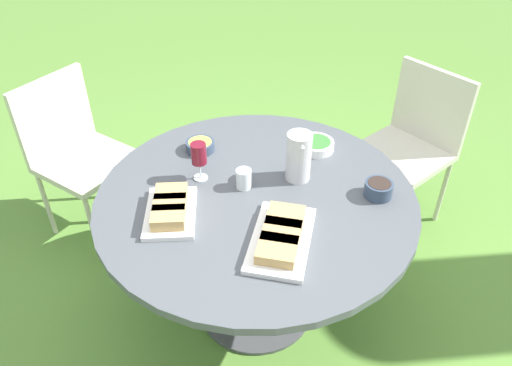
# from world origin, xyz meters

# --- Properties ---
(ground_plane) EXTENTS (40.00, 40.00, 0.00)m
(ground_plane) POSITION_xyz_m (0.00, 0.00, 0.00)
(ground_plane) COLOR #5B8C38
(dining_table) EXTENTS (1.31, 1.31, 0.71)m
(dining_table) POSITION_xyz_m (0.00, 0.00, 0.60)
(dining_table) COLOR #4C4C51
(dining_table) RESTS_ON ground_plane
(chair_near_left) EXTENTS (0.60, 0.60, 0.89)m
(chair_near_left) POSITION_xyz_m (-0.65, 0.92, 0.52)
(chair_near_left) COLOR beige
(chair_near_left) RESTS_ON ground_plane
(chair_near_right) EXTENTS (0.61, 0.60, 0.89)m
(chair_near_right) POSITION_xyz_m (-0.73, -0.90, 0.52)
(chair_near_right) COLOR beige
(chair_near_right) RESTS_ON ground_plane
(water_pitcher) EXTENTS (0.11, 0.11, 0.22)m
(water_pitcher) POSITION_xyz_m (-0.10, 0.19, 0.82)
(water_pitcher) COLOR silver
(water_pitcher) RESTS_ON dining_table
(wine_glass) EXTENTS (0.06, 0.06, 0.17)m
(wine_glass) POSITION_xyz_m (-0.13, -0.22, 0.83)
(wine_glass) COLOR silver
(wine_glass) RESTS_ON dining_table
(platter_bread_main) EXTENTS (0.42, 0.31, 0.06)m
(platter_bread_main) POSITION_xyz_m (0.28, 0.07, 0.74)
(platter_bread_main) COLOR white
(platter_bread_main) RESTS_ON dining_table
(platter_charcuterie) EXTENTS (0.31, 0.20, 0.07)m
(platter_charcuterie) POSITION_xyz_m (0.09, -0.34, 0.74)
(platter_charcuterie) COLOR white
(platter_charcuterie) RESTS_ON dining_table
(bowl_fries) EXTENTS (0.13, 0.13, 0.05)m
(bowl_fries) POSITION_xyz_m (-0.35, -0.22, 0.73)
(bowl_fries) COLOR #334256
(bowl_fries) RESTS_ON dining_table
(bowl_salad) EXTENTS (0.17, 0.17, 0.04)m
(bowl_salad) POSITION_xyz_m (-0.31, 0.30, 0.73)
(bowl_salad) COLOR white
(bowl_salad) RESTS_ON dining_table
(bowl_olives) EXTENTS (0.11, 0.11, 0.06)m
(bowl_olives) POSITION_xyz_m (0.05, 0.49, 0.74)
(bowl_olives) COLOR #334256
(bowl_olives) RESTS_ON dining_table
(cup_water_near) EXTENTS (0.06, 0.06, 0.08)m
(cup_water_near) POSITION_xyz_m (-0.06, -0.05, 0.75)
(cup_water_near) COLOR silver
(cup_water_near) RESTS_ON dining_table
(handbag) EXTENTS (0.30, 0.14, 0.37)m
(handbag) POSITION_xyz_m (-1.20, -0.14, 0.13)
(handbag) COLOR brown
(handbag) RESTS_ON ground_plane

